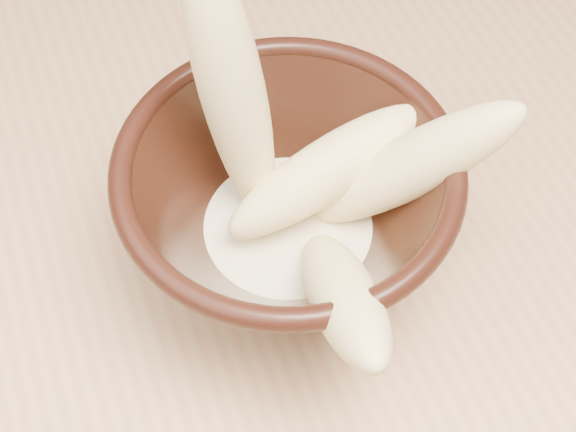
# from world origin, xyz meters

# --- Properties ---
(table) EXTENTS (1.20, 0.80, 0.75)m
(table) POSITION_xyz_m (0.00, 0.00, 0.67)
(table) COLOR tan
(table) RESTS_ON ground
(bowl) EXTENTS (0.19, 0.19, 0.10)m
(bowl) POSITION_xyz_m (0.02, -0.07, 0.81)
(bowl) COLOR black
(bowl) RESTS_ON table
(milk_puddle) EXTENTS (0.11, 0.11, 0.01)m
(milk_puddle) POSITION_xyz_m (0.02, -0.07, 0.78)
(milk_puddle) COLOR beige
(milk_puddle) RESTS_ON bowl
(banana_upright) EXTENTS (0.06, 0.08, 0.18)m
(banana_upright) POSITION_xyz_m (0.00, -0.03, 0.87)
(banana_upright) COLOR #EFD48D
(banana_upright) RESTS_ON bowl
(banana_right) EXTENTS (0.13, 0.08, 0.12)m
(banana_right) POSITION_xyz_m (0.09, -0.09, 0.84)
(banana_right) COLOR #EFD48D
(banana_right) RESTS_ON bowl
(banana_across) EXTENTS (0.14, 0.06, 0.07)m
(banana_across) POSITION_xyz_m (0.04, -0.06, 0.82)
(banana_across) COLOR #EFD48D
(banana_across) RESTS_ON bowl
(banana_front) EXTENTS (0.06, 0.13, 0.10)m
(banana_front) POSITION_xyz_m (0.02, -0.14, 0.83)
(banana_front) COLOR #EFD48D
(banana_front) RESTS_ON bowl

